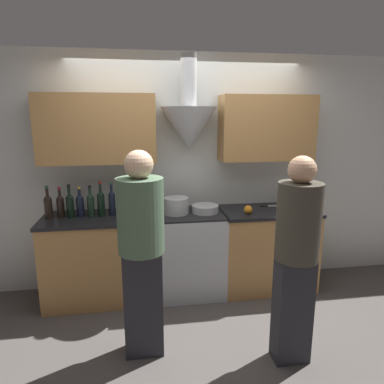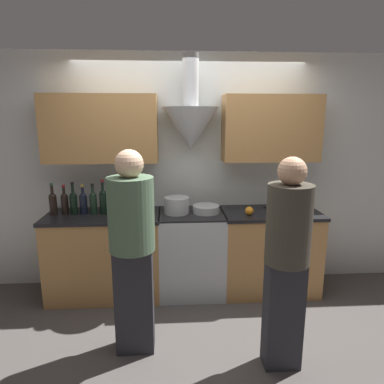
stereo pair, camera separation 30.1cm
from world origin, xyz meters
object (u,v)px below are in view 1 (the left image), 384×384
at_px(person_foreground_left, 142,247).
at_px(stove_range, 191,252).
at_px(wine_bottle_5, 101,202).
at_px(wine_bottle_7, 122,202).
at_px(orange_fruit, 248,210).
at_px(wine_bottle_0, 48,205).
at_px(wine_bottle_3, 80,204).
at_px(wine_bottle_1, 60,205).
at_px(stock_pot, 176,206).
at_px(wine_bottle_6, 112,202).
at_px(person_foreground_right, 296,253).
at_px(wine_bottle_4, 91,204).
at_px(mixing_bowl, 205,209).
at_px(saucepan, 298,204).
at_px(wine_bottle_2, 70,204).

bearing_deg(person_foreground_left, stove_range, 60.78).
bearing_deg(wine_bottle_5, stove_range, -0.97).
relative_size(wine_bottle_7, orange_fruit, 3.58).
bearing_deg(wine_bottle_0, wine_bottle_3, 3.12).
xyz_separation_m(wine_bottle_1, stock_pot, (1.18, -0.05, -0.04)).
xyz_separation_m(wine_bottle_5, wine_bottle_6, (0.11, 0.01, -0.00)).
relative_size(wine_bottle_3, wine_bottle_7, 0.99).
distance_m(stock_pot, person_foreground_right, 1.44).
bearing_deg(person_foreground_right, wine_bottle_1, 147.50).
relative_size(wine_bottle_4, wine_bottle_5, 0.89).
distance_m(wine_bottle_3, wine_bottle_7, 0.42).
height_order(wine_bottle_7, mixing_bowl, wine_bottle_7).
xyz_separation_m(wine_bottle_0, wine_bottle_4, (0.41, 0.00, 0.00)).
distance_m(wine_bottle_0, person_foreground_right, 2.42).
distance_m(wine_bottle_6, saucepan, 2.05).
bearing_deg(wine_bottle_3, person_foreground_left, -57.98).
xyz_separation_m(stock_pot, saucepan, (1.38, 0.00, -0.04)).
height_order(wine_bottle_5, stock_pot, wine_bottle_5).
height_order(wine_bottle_5, saucepan, wine_bottle_5).
xyz_separation_m(wine_bottle_6, mixing_bowl, (0.98, -0.03, -0.10)).
height_order(orange_fruit, person_foreground_right, person_foreground_right).
distance_m(wine_bottle_0, person_foreground_left, 1.34).
bearing_deg(saucepan, wine_bottle_3, 178.95).
height_order(saucepan, person_foreground_right, person_foreground_right).
bearing_deg(person_foreground_right, wine_bottle_7, 137.23).
bearing_deg(stove_range, wine_bottle_7, 176.74).
bearing_deg(stove_range, person_foreground_left, -119.22).
height_order(wine_bottle_7, orange_fruit, wine_bottle_7).
bearing_deg(wine_bottle_5, orange_fruit, -5.26).
distance_m(wine_bottle_1, wine_bottle_3, 0.20).
height_order(stock_pot, mixing_bowl, stock_pot).
bearing_deg(wine_bottle_4, stove_range, -1.16).
height_order(wine_bottle_2, person_foreground_right, person_foreground_right).
distance_m(wine_bottle_7, saucepan, 1.95).
xyz_separation_m(mixing_bowl, person_foreground_left, (-0.69, -0.94, -0.03)).
bearing_deg(wine_bottle_1, wine_bottle_3, -2.35).
xyz_separation_m(wine_bottle_3, person_foreground_left, (0.61, -0.98, -0.11)).
bearing_deg(wine_bottle_6, wine_bottle_2, -179.38).
bearing_deg(wine_bottle_2, person_foreground_left, -53.70).
xyz_separation_m(wine_bottle_4, mixing_bowl, (1.19, -0.03, -0.09)).
bearing_deg(wine_bottle_4, person_foreground_left, -62.36).
relative_size(wine_bottle_0, wine_bottle_6, 0.95).
height_order(stove_range, wine_bottle_2, wine_bottle_2).
bearing_deg(wine_bottle_6, wine_bottle_4, -178.74).
distance_m(wine_bottle_2, wine_bottle_6, 0.42).
bearing_deg(wine_bottle_5, wine_bottle_2, 179.01).
xyz_separation_m(wine_bottle_1, wine_bottle_7, (0.62, -0.00, 0.00)).
relative_size(stock_pot, person_foreground_left, 0.16).
height_order(wine_bottle_1, wine_bottle_4, wine_bottle_4).
bearing_deg(mixing_bowl, wine_bottle_6, 178.02).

